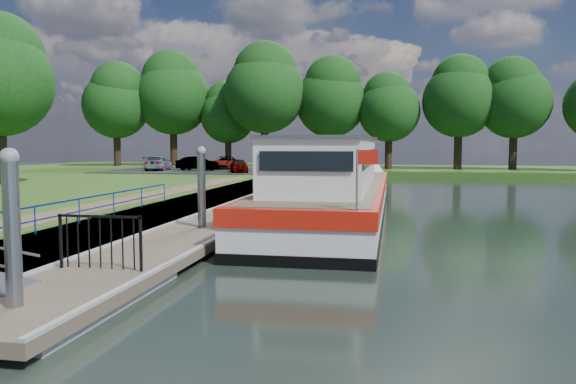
% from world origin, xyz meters
% --- Properties ---
extents(ground, '(160.00, 160.00, 0.00)m').
position_xyz_m(ground, '(0.00, 0.00, 0.00)').
color(ground, black).
rests_on(ground, ground).
extents(bank_edge, '(1.10, 90.00, 0.78)m').
position_xyz_m(bank_edge, '(-2.55, 15.00, 0.39)').
color(bank_edge, '#473D2D').
rests_on(bank_edge, ground).
extents(far_bank, '(60.00, 18.00, 0.60)m').
position_xyz_m(far_bank, '(12.00, 52.00, 0.30)').
color(far_bank, '#294F16').
rests_on(far_bank, ground).
extents(footpath, '(1.60, 40.00, 0.05)m').
position_xyz_m(footpath, '(-4.40, 8.00, 0.80)').
color(footpath, brown).
rests_on(footpath, riverbank).
extents(carpark, '(14.00, 12.00, 0.06)m').
position_xyz_m(carpark, '(-11.00, 38.00, 0.81)').
color(carpark, black).
rests_on(carpark, riverbank).
extents(blue_fence, '(0.04, 18.04, 0.72)m').
position_xyz_m(blue_fence, '(-2.75, 3.00, 1.31)').
color(blue_fence, '#0C2DBF').
rests_on(blue_fence, riverbank).
extents(pontoon, '(2.50, 30.00, 0.56)m').
position_xyz_m(pontoon, '(0.00, 13.00, 0.18)').
color(pontoon, brown).
rests_on(pontoon, ground).
extents(mooring_piles, '(0.30, 27.30, 3.55)m').
position_xyz_m(mooring_piles, '(0.00, 13.00, 1.28)').
color(mooring_piles, gray).
rests_on(mooring_piles, ground).
extents(gate_panel, '(1.85, 0.05, 1.15)m').
position_xyz_m(gate_panel, '(-0.00, 2.20, 1.15)').
color(gate_panel, black).
rests_on(gate_panel, ground).
extents(barge, '(4.36, 21.15, 4.78)m').
position_xyz_m(barge, '(3.60, 15.25, 1.09)').
color(barge, black).
rests_on(barge, ground).
extents(horizon_trees, '(54.38, 10.03, 12.87)m').
position_xyz_m(horizon_trees, '(-1.61, 48.68, 7.95)').
color(horizon_trees, '#332316').
rests_on(horizon_trees, ground).
extents(car_a, '(2.32, 3.45, 1.09)m').
position_xyz_m(car_a, '(-6.12, 34.79, 1.38)').
color(car_a, '#999999').
rests_on(car_a, carpark).
extents(car_b, '(3.73, 1.70, 1.19)m').
position_xyz_m(car_b, '(-10.54, 37.44, 1.43)').
color(car_b, '#999999').
rests_on(car_b, carpark).
extents(car_c, '(2.24, 4.36, 1.21)m').
position_xyz_m(car_c, '(-13.90, 37.05, 1.44)').
color(car_c, '#999999').
rests_on(car_c, carpark).
extents(car_d, '(2.10, 4.23, 1.15)m').
position_xyz_m(car_d, '(-9.05, 40.53, 1.41)').
color(car_d, '#999999').
rests_on(car_d, carpark).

